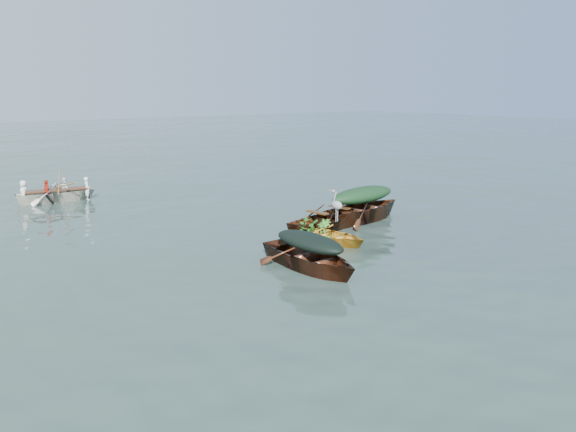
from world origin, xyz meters
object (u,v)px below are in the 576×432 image
yellow_dinghy (327,243)px  heron (337,210)px  rowed_boat (57,202)px  dark_covered_boat (309,269)px  open_wooden_boat (328,229)px  green_tarp_boat (362,221)px

yellow_dinghy → heron: 1.00m
yellow_dinghy → rowed_boat: (-4.41, 10.59, 0.00)m
heron → dark_covered_boat: bearing=-160.6°
open_wooden_boat → rowed_boat: bearing=20.8°
dark_covered_boat → heron: bearing=33.7°
green_tarp_boat → heron: (-2.09, -1.11, 0.84)m
dark_covered_boat → green_tarp_boat: 5.31m
yellow_dinghy → heron: (0.51, 0.20, 0.84)m
yellow_dinghy → open_wooden_boat: 1.53m
dark_covered_boat → yellow_dinghy: bearing=36.9°
open_wooden_boat → rowed_boat: 10.89m
dark_covered_boat → rowed_boat: size_ratio=0.99×
rowed_boat → open_wooden_boat: bearing=-143.0°
yellow_dinghy → open_wooden_boat: (1.02, 1.14, 0.00)m
yellow_dinghy → dark_covered_boat: (-1.88, -1.52, 0.00)m
dark_covered_boat → heron: size_ratio=4.29×
rowed_boat → heron: bearing=-147.5°
rowed_boat → heron: (4.93, -10.38, 0.84)m
yellow_dinghy → rowed_boat: bearing=96.3°
open_wooden_boat → heron: size_ratio=4.70×
yellow_dinghy → rowed_boat: 11.47m
green_tarp_boat → open_wooden_boat: size_ratio=1.15×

